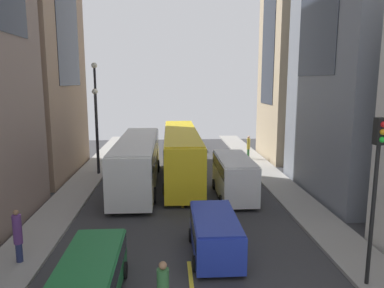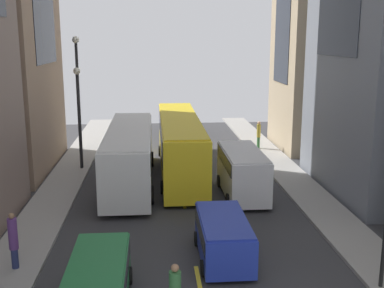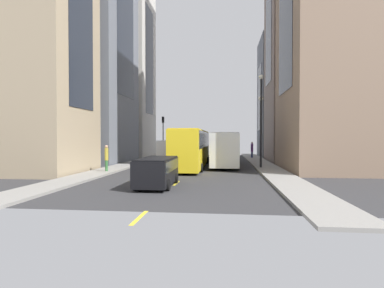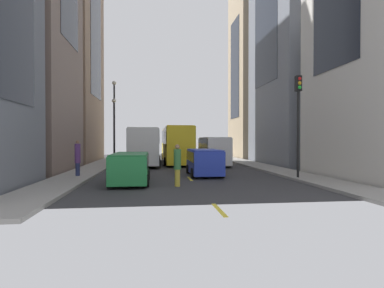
% 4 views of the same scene
% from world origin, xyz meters
% --- Properties ---
extents(ground_plane, '(40.27, 40.27, 0.00)m').
position_xyz_m(ground_plane, '(0.00, 0.00, 0.00)').
color(ground_plane, '#333335').
extents(sidewalk_west, '(2.30, 44.00, 0.15)m').
position_xyz_m(sidewalk_west, '(-6.98, 0.00, 0.07)').
color(sidewalk_west, gray).
rests_on(sidewalk_west, ground).
extents(sidewalk_east, '(2.30, 44.00, 0.15)m').
position_xyz_m(sidewalk_east, '(6.98, 0.00, 0.07)').
color(sidewalk_east, gray).
rests_on(sidewalk_east, ground).
extents(lane_stripe_1, '(0.16, 2.00, 0.01)m').
position_xyz_m(lane_stripe_1, '(0.00, -12.60, 0.01)').
color(lane_stripe_1, yellow).
rests_on(lane_stripe_1, ground).
extents(lane_stripe_2, '(0.16, 2.00, 0.01)m').
position_xyz_m(lane_stripe_2, '(0.00, -4.20, 0.01)').
color(lane_stripe_2, yellow).
rests_on(lane_stripe_2, ground).
extents(lane_stripe_3, '(0.16, 2.00, 0.01)m').
position_xyz_m(lane_stripe_3, '(0.00, 4.20, 0.01)').
color(lane_stripe_3, yellow).
rests_on(lane_stripe_3, ground).
extents(lane_stripe_4, '(0.16, 2.00, 0.01)m').
position_xyz_m(lane_stripe_4, '(0.00, 12.60, 0.01)').
color(lane_stripe_4, yellow).
rests_on(lane_stripe_4, ground).
extents(lane_stripe_5, '(0.16, 2.00, 0.01)m').
position_xyz_m(lane_stripe_5, '(0.00, 21.00, 0.01)').
color(lane_stripe_5, yellow).
rests_on(lane_stripe_5, ground).
extents(city_bus_white, '(2.80, 12.35, 3.35)m').
position_xyz_m(city_bus_white, '(-2.99, -0.47, 2.01)').
color(city_bus_white, silver).
rests_on(city_bus_white, ground).
extents(streetcar_yellow, '(2.70, 14.40, 3.59)m').
position_xyz_m(streetcar_yellow, '(0.14, 1.79, 2.13)').
color(streetcar_yellow, yellow).
rests_on(streetcar_yellow, ground).
extents(delivery_van_white, '(2.25, 5.57, 2.58)m').
position_xyz_m(delivery_van_white, '(3.29, -3.41, 1.51)').
color(delivery_van_white, white).
rests_on(delivery_van_white, ground).
extents(car_green_0, '(2.04, 4.69, 1.62)m').
position_xyz_m(car_green_0, '(-3.40, -14.16, 0.96)').
color(car_green_0, '#1E7238').
rests_on(car_green_0, ground).
extents(car_black_1, '(2.00, 4.51, 1.68)m').
position_xyz_m(car_black_1, '(0.92, 14.01, 0.99)').
color(car_black_1, black).
rests_on(car_black_1, ground).
extents(car_blue_2, '(2.05, 4.27, 1.71)m').
position_xyz_m(car_blue_2, '(1.13, -11.04, 1.01)').
color(car_blue_2, '#2338AD').
rests_on(car_blue_2, ground).
extents(pedestrian_crossing_mid, '(0.34, 0.34, 2.17)m').
position_xyz_m(pedestrian_crossing_mid, '(-6.77, -11.46, 1.30)').
color(pedestrian_crossing_mid, navy).
rests_on(pedestrian_crossing_mid, ground).
extents(pedestrian_crossing_near, '(0.30, 0.30, 2.12)m').
position_xyz_m(pedestrian_crossing_near, '(6.58, 7.49, 1.31)').
color(pedestrian_crossing_near, '#336B38').
rests_on(pedestrian_crossing_near, ground).
extents(streetlamp_near, '(0.44, 0.44, 8.52)m').
position_xyz_m(streetlamp_near, '(-6.33, 2.89, 5.25)').
color(streetlamp_near, black).
rests_on(streetlamp_near, ground).
extents(streetlamp_far, '(0.44, 0.44, 6.59)m').
position_xyz_m(streetlamp_far, '(-6.33, 2.68, 4.22)').
color(streetlamp_far, black).
rests_on(streetlamp_far, ground).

